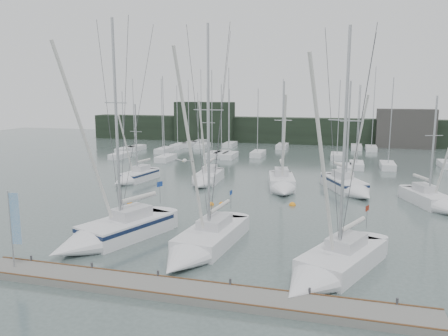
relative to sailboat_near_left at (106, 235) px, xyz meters
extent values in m
plane|color=#4D5E5B|center=(7.87, -0.65, -0.64)|extent=(160.00, 160.00, 0.00)
cube|color=slate|center=(7.87, -5.65, -0.44)|extent=(24.00, 2.00, 0.40)
cube|color=black|center=(7.87, 61.35, 1.86)|extent=(90.00, 4.00, 5.00)
cube|color=black|center=(-12.13, 59.35, 3.36)|extent=(12.00, 3.00, 8.00)
cube|color=#3D3B38|center=(25.87, 59.35, 2.86)|extent=(10.00, 3.00, 7.00)
cube|color=white|center=(-9.48, 49.78, -0.29)|extent=(1.80, 4.50, 0.90)
cylinder|color=#AAAEB3|center=(-9.48, 49.28, 6.71)|extent=(0.12, 0.12, 13.11)
cube|color=white|center=(-10.04, 34.15, -0.29)|extent=(1.80, 4.50, 0.90)
cylinder|color=#AAAEB3|center=(-10.04, 33.65, 5.91)|extent=(0.12, 0.12, 11.50)
cube|color=white|center=(-20.17, 40.93, -0.29)|extent=(1.80, 4.50, 0.90)
cylinder|color=#AAAEB3|center=(-20.17, 40.43, 4.81)|extent=(0.12, 0.12, 9.31)
cube|color=white|center=(-11.62, 54.30, -0.29)|extent=(1.80, 4.50, 0.90)
cylinder|color=#AAAEB3|center=(-11.62, 53.80, 4.71)|extent=(0.12, 0.12, 9.10)
cube|color=white|center=(20.99, 35.85, -0.29)|extent=(1.80, 4.50, 0.90)
cylinder|color=#AAAEB3|center=(20.99, 35.35, 5.70)|extent=(0.12, 0.12, 11.08)
cube|color=white|center=(-12.39, 51.23, -0.29)|extent=(1.80, 4.50, 0.90)
cylinder|color=#AAAEB3|center=(-12.39, 50.73, 5.80)|extent=(0.12, 0.12, 11.29)
cube|color=white|center=(-13.40, 48.13, -0.29)|extent=(1.80, 4.50, 0.90)
cylinder|color=#AAAEB3|center=(-13.40, 47.63, 5.31)|extent=(0.12, 0.12, 10.30)
cube|color=white|center=(15.43, 32.38, -0.29)|extent=(1.80, 4.50, 0.90)
cylinder|color=#AAAEB3|center=(15.43, 31.88, 6.09)|extent=(0.12, 0.12, 11.87)
cube|color=white|center=(-4.25, 39.18, -0.29)|extent=(1.80, 4.50, 0.90)
cylinder|color=#AAAEB3|center=(-4.25, 38.68, 6.40)|extent=(0.12, 0.12, 12.48)
cube|color=white|center=(14.33, 42.99, -0.29)|extent=(1.80, 4.50, 0.90)
cylinder|color=#AAAEB3|center=(14.33, 42.49, 5.64)|extent=(0.12, 0.12, 10.97)
cube|color=white|center=(28.82, 39.08, -0.29)|extent=(1.80, 4.50, 0.90)
cube|color=white|center=(-17.83, 34.78, -0.29)|extent=(1.80, 4.50, 0.90)
cylinder|color=#AAAEB3|center=(-17.83, 34.28, 4.57)|extent=(0.12, 0.12, 8.83)
cube|color=white|center=(-5.06, 52.76, -0.29)|extent=(1.80, 4.50, 0.90)
cylinder|color=#AAAEB3|center=(-5.06, 52.26, 5.03)|extent=(0.12, 0.12, 9.74)
cube|color=white|center=(17.46, 54.95, -0.29)|extent=(1.80, 4.50, 0.90)
cylinder|color=#AAAEB3|center=(17.46, 54.45, 5.38)|extent=(0.12, 0.12, 10.46)
cube|color=white|center=(-1.65, 39.28, -0.29)|extent=(1.80, 4.50, 0.90)
cylinder|color=#AAAEB3|center=(-1.65, 38.78, 6.56)|extent=(0.12, 0.12, 12.80)
cube|color=white|center=(2.20, 42.46, -0.29)|extent=(1.80, 4.50, 0.90)
cylinder|color=#AAAEB3|center=(2.20, 41.96, 5.03)|extent=(0.12, 0.12, 9.75)
cube|color=white|center=(-13.75, 42.22, -0.29)|extent=(1.80, 4.50, 0.90)
cylinder|color=#AAAEB3|center=(-13.75, 41.72, 5.83)|extent=(0.12, 0.12, 11.34)
cube|color=white|center=(19.87, 53.96, -0.29)|extent=(1.80, 4.50, 0.90)
cylinder|color=#AAAEB3|center=(19.87, 53.46, 6.87)|extent=(0.12, 0.12, 13.42)
cube|color=white|center=(4.61, 52.89, -0.29)|extent=(1.80, 4.50, 0.90)
cylinder|color=#AAAEB3|center=(4.61, 52.39, 5.90)|extent=(0.12, 0.12, 11.48)
cube|color=white|center=(17.01, 35.11, -0.29)|extent=(1.80, 4.50, 0.90)
cylinder|color=#AAAEB3|center=(17.01, 34.61, 5.22)|extent=(0.12, 0.12, 10.12)
cube|color=white|center=(-3.08, 40.29, -0.29)|extent=(1.80, 4.50, 0.90)
cylinder|color=#AAAEB3|center=(-3.08, 39.79, 5.34)|extent=(0.12, 0.12, 10.37)
cube|color=white|center=(-19.56, 43.61, -0.29)|extent=(1.80, 4.50, 0.90)
cylinder|color=#AAAEB3|center=(-19.56, 43.11, 5.87)|extent=(0.12, 0.12, 11.43)
cube|color=white|center=(0.63, 1.67, -0.16)|extent=(5.18, 7.18, 1.60)
cone|color=white|center=(-1.01, -2.68, -0.16)|extent=(3.88, 3.70, 3.09)
cube|color=silver|center=(0.82, 2.17, 1.01)|extent=(2.51, 3.03, 0.75)
cylinder|color=#AAAEB3|center=(0.46, 1.24, 7.40)|extent=(0.19, 0.19, 13.53)
cylinder|color=silver|center=(1.09, 2.89, 1.97)|extent=(1.40, 3.08, 0.30)
cube|color=#101C3C|center=(0.63, 1.67, 0.37)|extent=(5.21, 7.20, 0.27)
cube|color=navy|center=(1.85, 4.91, 2.56)|extent=(0.22, 0.55, 0.38)
cube|color=white|center=(6.87, 1.97, -0.23)|extent=(3.63, 7.15, 1.36)
cone|color=white|center=(6.35, -2.91, -0.23)|extent=(3.21, 3.24, 2.91)
cube|color=silver|center=(6.92, 2.43, 0.77)|extent=(1.88, 2.91, 0.64)
cylinder|color=#AAAEB3|center=(6.82, 1.49, 7.03)|extent=(0.16, 0.16, 13.16)
cylinder|color=silver|center=(7.02, 3.34, 1.58)|extent=(0.61, 3.37, 0.25)
cube|color=navy|center=(7.26, 5.57, 2.08)|extent=(0.07, 0.49, 0.33)
cube|color=white|center=(15.38, -0.01, -0.21)|extent=(5.25, 7.05, 1.43)
cone|color=white|center=(13.50, -4.22, -0.21)|extent=(3.74, 3.69, 2.86)
cube|color=silver|center=(15.58, 0.42, 0.84)|extent=(2.49, 3.00, 0.67)
cylinder|color=#AAAEB3|center=(15.19, -0.43, 6.71)|extent=(0.17, 0.17, 12.41)
cylinder|color=silver|center=(15.91, 1.16, 1.69)|extent=(1.53, 2.98, 0.27)
cube|color=maroon|center=(16.78, 3.10, 2.22)|extent=(0.23, 0.48, 0.34)
cube|color=white|center=(-7.37, 20.01, -0.24)|extent=(2.97, 5.18, 1.33)
cone|color=white|center=(-7.93, 16.56, -0.24)|extent=(2.52, 2.42, 2.21)
cube|color=silver|center=(-7.30, 20.44, 0.73)|extent=(1.52, 2.13, 0.62)
cylinder|color=#AAAEB3|center=(-7.43, 19.66, 4.25)|extent=(0.16, 0.16, 7.67)
cylinder|color=silver|center=(-7.21, 20.97, 1.53)|extent=(0.63, 2.40, 0.25)
cube|color=#101C3C|center=(-7.37, 20.01, 0.20)|extent=(2.99, 5.21, 0.22)
cube|color=white|center=(0.61, 21.34, -0.22)|extent=(2.60, 5.42, 1.42)
cone|color=white|center=(0.78, 17.55, -0.22)|extent=(2.46, 2.38, 2.37)
cube|color=silver|center=(0.59, 21.82, 0.82)|extent=(1.39, 2.18, 0.66)
cylinder|color=#AAAEB3|center=(0.63, 20.96, 5.15)|extent=(0.17, 0.17, 9.31)
cylinder|color=silver|center=(0.57, 22.41, 1.68)|extent=(0.38, 2.61, 0.26)
cube|color=white|center=(9.00, 20.42, -0.17)|extent=(3.55, 5.96, 1.59)
cone|color=white|center=(9.76, 16.51, -0.17)|extent=(2.94, 2.83, 2.54)
cube|color=silver|center=(8.90, 20.94, 1.00)|extent=(1.79, 2.46, 0.74)
cylinder|color=#AAAEB3|center=(9.08, 20.03, 5.57)|extent=(0.19, 0.19, 9.89)
cylinder|color=silver|center=(8.79, 21.52, 1.95)|extent=(0.81, 2.73, 0.30)
cube|color=white|center=(15.41, 21.17, -0.19)|extent=(4.88, 6.58, 1.50)
cone|color=white|center=(17.20, 17.24, -0.19)|extent=(3.45, 3.44, 2.61)
cube|color=silver|center=(15.20, 21.63, 0.91)|extent=(2.31, 2.79, 0.70)
cylinder|color=#AAAEB3|center=(15.59, 20.78, 5.54)|extent=(0.18, 0.18, 9.95)
cylinder|color=silver|center=(14.91, 22.28, 1.82)|extent=(1.48, 2.80, 0.28)
cube|color=#101C3C|center=(15.41, 21.17, 0.31)|extent=(4.90, 6.61, 0.25)
cube|color=white|center=(22.67, 17.05, -0.22)|extent=(4.09, 5.81, 1.40)
cube|color=silver|center=(22.50, 17.49, 0.80)|extent=(1.96, 2.45, 0.65)
cylinder|color=#AAAEB3|center=(22.80, 16.70, 4.80)|extent=(0.17, 0.17, 8.65)
cylinder|color=silver|center=(22.28, 18.05, 1.64)|extent=(1.18, 2.52, 0.26)
sphere|color=orange|center=(4.74, 12.00, -0.64)|extent=(0.52, 0.52, 0.52)
sphere|color=orange|center=(10.97, 13.39, -0.64)|extent=(0.62, 0.62, 0.62)
sphere|color=orange|center=(-3.46, 10.04, -0.64)|extent=(0.48, 0.48, 0.48)
cylinder|color=#AAAEB3|center=(-2.44, -5.72, 1.95)|extent=(0.08, 0.08, 4.38)
cube|color=#1D6DB7|center=(-2.11, -5.70, 2.58)|extent=(0.59, 0.07, 2.92)
ellipsoid|color=silver|center=(6.79, -2.84, 5.77)|extent=(0.23, 0.44, 0.20)
cube|color=#92959A|center=(6.51, -2.84, 5.79)|extent=(0.45, 0.15, 0.11)
cube|color=#92959A|center=(7.06, -2.85, 5.79)|extent=(0.45, 0.15, 0.11)
sphere|color=orange|center=(3.84, 11.63, -0.64)|extent=(0.55, 0.55, 0.55)
camera|label=1|loc=(15.10, -24.99, 9.51)|focal=35.00mm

